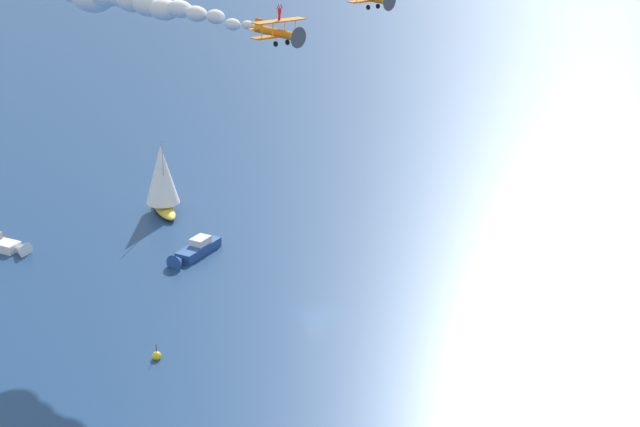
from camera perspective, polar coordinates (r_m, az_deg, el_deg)
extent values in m
plane|color=navy|center=(147.60, -0.24, -5.11)|extent=(2000.00, 2000.00, 0.00)
ellipsoid|color=gold|center=(181.40, -7.79, 0.23)|extent=(10.00, 4.73, 1.35)
cylinder|color=#B2B2B7|center=(178.55, -7.83, 2.00)|extent=(0.14, 0.14, 11.09)
cone|color=white|center=(179.85, -7.92, 1.96)|extent=(6.33, 6.33, 9.43)
cone|color=white|center=(170.60, -14.73, -1.77)|extent=(3.34, 3.23, 2.61)
cube|color=#23478C|center=(166.15, -6.10, -1.78)|extent=(7.94, 7.06, 1.29)
cone|color=#23478C|center=(162.52, -7.10, -2.39)|extent=(3.23, 3.31, 2.59)
cube|color=silver|center=(166.15, -5.99, -1.35)|extent=(3.50, 3.38, 0.97)
sphere|color=yellow|center=(138.75, -8.16, -7.06)|extent=(1.10, 1.10, 1.10)
cylinder|color=black|center=(138.25, -8.18, -6.68)|extent=(0.08, 0.08, 1.00)
cylinder|color=yellow|center=(139.25, 3.36, 10.56)|extent=(1.13, 1.22, 1.08)
cylinder|color=#4C4C51|center=(138.98, 3.49, 10.54)|extent=(1.53, 1.98, 2.46)
cube|color=orange|center=(140.95, 2.53, 10.60)|extent=(5.40, 6.50, 0.63)
cylinder|color=black|center=(141.41, 2.91, 10.31)|extent=(0.58, 0.49, 0.61)
cylinder|color=black|center=(140.06, 2.42, 10.25)|extent=(0.58, 0.49, 0.61)
cylinder|color=orange|center=(125.59, -2.18, 9.01)|extent=(5.67, 4.65, 0.96)
cylinder|color=yellow|center=(123.58, -1.23, 8.81)|extent=(1.13, 1.22, 1.08)
cylinder|color=#4C4C51|center=(123.29, -1.09, 8.78)|extent=(1.53, 1.98, 2.46)
cube|color=orange|center=(125.43, -2.08, 8.87)|extent=(5.40, 6.50, 0.63)
cube|color=orange|center=(125.16, -2.06, 9.60)|extent=(5.40, 6.50, 0.63)
cylinder|color=yellow|center=(127.05, -1.25, 9.34)|extent=(0.21, 0.23, 1.62)
cylinder|color=yellow|center=(125.92, -1.77, 9.27)|extent=(0.21, 0.23, 1.62)
cylinder|color=yellow|center=(124.67, -2.37, 9.20)|extent=(0.21, 0.23, 1.62)
cylinder|color=yellow|center=(123.56, -2.91, 9.13)|extent=(0.21, 0.23, 1.62)
cube|color=orange|center=(127.51, -3.07, 9.45)|extent=(0.99, 0.81, 1.20)
cube|color=orange|center=(127.61, -3.08, 9.20)|extent=(2.23, 2.53, 0.26)
cylinder|color=black|center=(125.84, -1.64, 8.55)|extent=(0.58, 0.49, 0.61)
cylinder|color=black|center=(124.59, -2.23, 8.47)|extent=(0.58, 0.49, 0.61)
cylinder|color=#262628|center=(125.08, -2.05, 9.80)|extent=(0.15, 0.16, 0.90)
cylinder|color=red|center=(125.15, -2.01, 9.81)|extent=(0.22, 0.23, 0.79)
cylinder|color=red|center=(125.01, -2.08, 9.80)|extent=(0.22, 0.23, 0.79)
cube|color=red|center=(124.98, -2.04, 10.10)|extent=(0.39, 0.42, 0.54)
sphere|color=#9E7051|center=(124.92, -2.03, 10.27)|extent=(0.21, 0.21, 0.21)
cylinder|color=red|center=(125.11, -1.94, 10.31)|extent=(0.27, 0.32, 0.56)
cylinder|color=red|center=(124.72, -2.12, 10.29)|extent=(0.31, 0.37, 0.53)
ellipsoid|color=silver|center=(128.87, -3.63, 9.39)|extent=(2.05, 1.97, 1.07)
ellipsoid|color=silver|center=(131.25, -4.39, 9.41)|extent=(2.64, 2.58, 1.46)
ellipsoid|color=silver|center=(133.25, -5.24, 9.77)|extent=(3.20, 3.13, 1.79)
ellipsoid|color=silver|center=(135.10, -6.20, 9.90)|extent=(3.86, 3.70, 1.98)
ellipsoid|color=silver|center=(137.20, -7.02, 10.12)|extent=(4.63, 4.38, 2.23)
ellipsoid|color=silver|center=(139.41, -7.81, 10.07)|extent=(5.42, 5.21, 2.80)
ellipsoid|color=silver|center=(141.53, -8.60, 10.28)|extent=(5.79, 5.58, 3.04)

